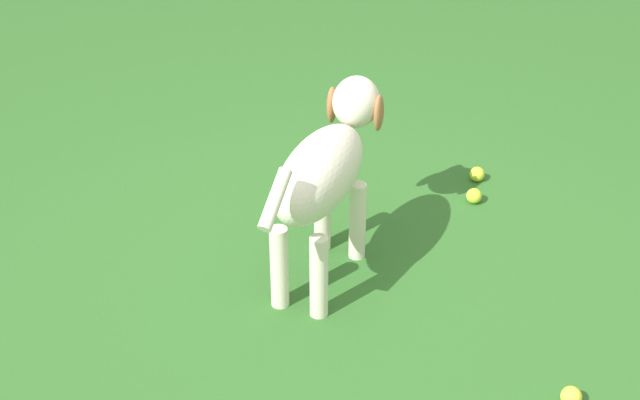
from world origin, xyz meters
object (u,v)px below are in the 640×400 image
Objects in this scene: dog at (326,168)px; tennis_ball_0 at (571,397)px; tennis_ball_2 at (474,196)px; tennis_ball_3 at (477,174)px.

dog reaches higher than tennis_ball_0.
tennis_ball_0 is 1.00× the size of tennis_ball_2.
tennis_ball_3 is (0.21, 1.37, 0.00)m from tennis_ball_0.
tennis_ball_0 is (0.59, -0.84, -0.41)m from dog.
tennis_ball_3 is at bearing -22.50° from dog.
dog reaches higher than tennis_ball_2.
tennis_ball_2 is 1.00× the size of tennis_ball_3.
tennis_ball_3 is (0.79, 0.53, -0.41)m from dog.
tennis_ball_0 is 1.39m from tennis_ball_3.
dog is at bearing -146.45° from tennis_ball_3.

